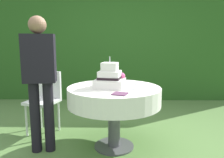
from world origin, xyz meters
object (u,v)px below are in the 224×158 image
napkin_stack (120,94)px  serving_plate_near (140,84)px  cake_table (114,97)px  standing_person (40,75)px  wedding_cake (110,78)px  serving_plate_far (138,89)px  garden_chair (45,96)px

napkin_stack → serving_plate_near: bearing=63.6°
cake_table → napkin_stack: 0.41m
cake_table → standing_person: 0.91m
wedding_cake → standing_person: 0.82m
wedding_cake → serving_plate_near: (0.38, 0.17, -0.11)m
cake_table → wedding_cake: wedding_cake is taller
wedding_cake → standing_person: (-0.81, -0.10, 0.04)m
serving_plate_near → standing_person: bearing=-167.2°
wedding_cake → serving_plate_near: 0.43m
serving_plate_near → napkin_stack: (-0.26, -0.53, -0.00)m
wedding_cake → serving_plate_far: bearing=-19.2°
napkin_stack → standing_person: standing_person is taller
serving_plate_near → napkin_stack: bearing=-116.4°
standing_person → serving_plate_near: bearing=12.8°
napkin_stack → garden_chair: size_ratio=0.17×
wedding_cake → cake_table: bearing=20.7°
garden_chair → serving_plate_far: bearing=-25.7°
wedding_cake → serving_plate_far: wedding_cake is taller
standing_person → cake_table: bearing=7.8°
cake_table → serving_plate_far: serving_plate_far is taller
wedding_cake → garden_chair: 1.14m
cake_table → serving_plate_far: (0.27, -0.13, 0.13)m
garden_chair → standing_person: bearing=-75.9°
garden_chair → standing_person: 0.74m
cake_table → napkin_stack: bearing=-80.4°
garden_chair → standing_person: size_ratio=0.56×
serving_plate_far → napkin_stack: (-0.21, -0.25, -0.00)m
serving_plate_far → standing_person: 1.14m
serving_plate_far → standing_person: standing_person is taller
serving_plate_far → napkin_stack: bearing=-130.0°
cake_table → standing_person: size_ratio=0.71×
cake_table → wedding_cake: bearing=-159.3°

